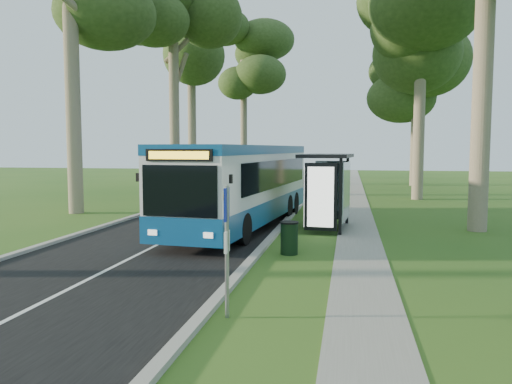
% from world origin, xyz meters
% --- Properties ---
extents(ground, '(120.00, 120.00, 0.00)m').
position_xyz_m(ground, '(0.00, 0.00, 0.00)').
color(ground, '#2C5A1C').
rests_on(ground, ground).
extents(road, '(7.00, 100.00, 0.02)m').
position_xyz_m(road, '(-3.50, 10.00, 0.01)').
color(road, black).
rests_on(road, ground).
extents(kerb_east, '(0.25, 100.00, 0.12)m').
position_xyz_m(kerb_east, '(0.00, 10.00, 0.06)').
color(kerb_east, '#9E9B93').
rests_on(kerb_east, ground).
extents(kerb_west, '(0.25, 100.00, 0.12)m').
position_xyz_m(kerb_west, '(-7.00, 10.00, 0.06)').
color(kerb_west, '#9E9B93').
rests_on(kerb_west, ground).
extents(centre_line, '(0.12, 100.00, 0.00)m').
position_xyz_m(centre_line, '(-3.50, 10.00, 0.02)').
color(centre_line, white).
rests_on(centre_line, road).
extents(footpath, '(1.50, 100.00, 0.02)m').
position_xyz_m(footpath, '(3.00, 10.00, 0.01)').
color(footpath, gray).
rests_on(footpath, ground).
extents(bus, '(3.74, 12.57, 3.28)m').
position_xyz_m(bus, '(-1.54, 5.41, 1.70)').
color(bus, silver).
rests_on(bus, ground).
extents(bus_stop_sign, '(0.09, 0.35, 2.48)m').
position_xyz_m(bus_stop_sign, '(0.44, -5.37, 1.55)').
color(bus_stop_sign, gray).
rests_on(bus_stop_sign, ground).
extents(bus_shelter, '(2.12, 3.57, 2.95)m').
position_xyz_m(bus_shelter, '(1.91, 5.06, 2.09)').
color(bus_shelter, black).
rests_on(bus_shelter, ground).
extents(litter_bin, '(0.56, 0.56, 0.98)m').
position_xyz_m(litter_bin, '(0.91, 0.44, 0.50)').
color(litter_bin, black).
rests_on(litter_bin, ground).
extents(car_white, '(2.92, 5.02, 1.60)m').
position_xyz_m(car_white, '(-7.81, 19.08, 0.80)').
color(car_white, silver).
rests_on(car_white, ground).
extents(car_silver, '(1.67, 4.60, 1.51)m').
position_xyz_m(car_silver, '(-9.45, 25.89, 0.75)').
color(car_silver, '#999BA0').
rests_on(car_silver, ground).
extents(tree_west_c, '(5.20, 5.20, 14.92)m').
position_xyz_m(tree_west_c, '(-9.00, 18.00, 11.05)').
color(tree_west_c, '#7A6B56').
rests_on(tree_west_c, ground).
extents(tree_west_d, '(5.20, 5.20, 17.53)m').
position_xyz_m(tree_west_d, '(-11.00, 28.00, 12.96)').
color(tree_west_d, '#7A6B56').
rests_on(tree_west_d, ground).
extents(tree_west_e, '(5.20, 5.20, 17.05)m').
position_xyz_m(tree_west_e, '(-8.50, 38.00, 12.61)').
color(tree_west_e, '#7A6B56').
rests_on(tree_west_e, ground).
extents(tree_east_c, '(5.20, 5.20, 15.76)m').
position_xyz_m(tree_east_c, '(6.80, 18.00, 11.67)').
color(tree_east_c, '#7A6B56').
rests_on(tree_east_c, ground).
extents(tree_east_d, '(5.20, 5.20, 12.85)m').
position_xyz_m(tree_east_d, '(8.00, 30.00, 9.53)').
color(tree_east_d, '#7A6B56').
rests_on(tree_east_d, ground).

